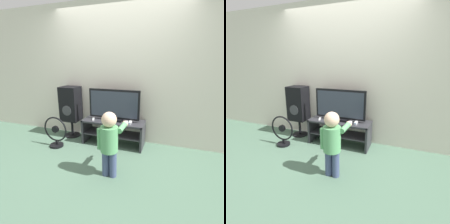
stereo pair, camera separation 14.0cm
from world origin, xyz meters
The scene contains 10 objects.
ground_plane centered at (0.00, 0.00, 0.00)m, with size 16.00×16.00×0.00m, color #4C6B56.
wall_back centered at (0.00, 0.51, 1.30)m, with size 10.00×0.06×2.60m.
tv_stand centered at (0.00, 0.21, 0.31)m, with size 1.15×0.43×0.47m.
television centered at (0.00, 0.23, 0.76)m, with size 0.96×0.20×0.58m.
game_console centered at (0.33, 0.17, 0.49)m, with size 0.04×0.17×0.04m.
remote_primary centered at (-0.37, 0.13, 0.48)m, with size 0.08×0.13×0.03m.
remote_secondary centered at (-0.06, 0.13, 0.48)m, with size 0.08×0.13×0.03m.
child centered at (0.26, -0.73, 0.54)m, with size 0.35×0.51×0.92m.
speaker_tower centered at (-0.95, 0.30, 0.68)m, with size 0.37×0.33×1.05m.
floor_fan centered at (-0.97, -0.24, 0.26)m, with size 0.47×0.25×0.58m.
Camera 2 is at (1.11, -2.66, 1.53)m, focal length 28.00 mm.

